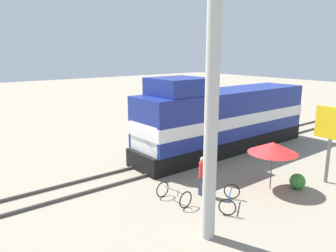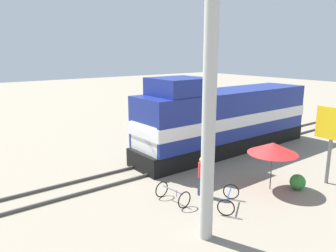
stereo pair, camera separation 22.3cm
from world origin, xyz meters
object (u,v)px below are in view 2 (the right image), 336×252
utility_pole (210,79)px  vendor_umbrella (273,148)px  billboard_sign (332,129)px  person_bystander (202,175)px  locomotive (222,119)px  bicycle_spare (173,194)px  bicycle (229,199)px

utility_pole → vendor_umbrella: bearing=102.0°
billboard_sign → person_bystander: billboard_sign is taller
locomotive → bicycle_spare: size_ratio=8.76×
vendor_umbrella → bicycle: vendor_umbrella is taller
vendor_umbrella → person_bystander: 3.55m
locomotive → utility_pole: 10.83m
person_bystander → bicycle: person_bystander is taller
utility_pole → vendor_umbrella: (-1.12, 5.28, -3.50)m
locomotive → bicycle_spare: locomotive is taller
bicycle → locomotive: bearing=101.0°
utility_pole → bicycle_spare: size_ratio=7.16×
vendor_umbrella → utility_pole: bearing=-78.0°
locomotive → bicycle_spare: (3.86, -7.08, -1.74)m
locomotive → utility_pole: (6.67, -7.83, 3.39)m
utility_pole → locomotive: bearing=130.4°
locomotive → utility_pole: size_ratio=1.22×
vendor_umbrella → person_bystander: vendor_umbrella is taller
utility_pole → bicycle_spare: utility_pole is taller
vendor_umbrella → billboard_sign: billboard_sign is taller
billboard_sign → bicycle: billboard_sign is taller
vendor_umbrella → bicycle_spare: 5.10m
bicycle → bicycle_spare: bicycle_spare is taller
locomotive → vendor_umbrella: (5.55, -2.55, -0.11)m
vendor_umbrella → person_bystander: bearing=-114.9°
locomotive → person_bystander: locomotive is taller
billboard_sign → bicycle_spare: 8.25m
bicycle_spare → locomotive: bearing=23.8°
utility_pole → bicycle: utility_pole is taller
person_bystander → bicycle: (1.50, 0.13, -0.63)m
utility_pole → bicycle: 5.74m
bicycle_spare → person_bystander: bearing=-14.8°
utility_pole → vendor_umbrella: size_ratio=4.77×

